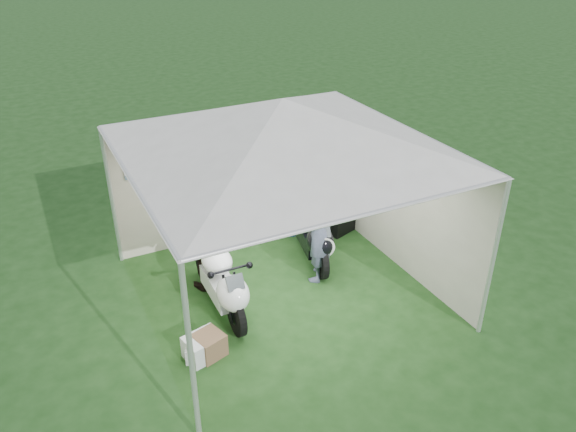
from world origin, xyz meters
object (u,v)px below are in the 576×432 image
object	(u,v)px
motorcycle_white	(221,279)
motorcycle_black	(312,231)
equipment_box	(338,218)
canopy_tent	(282,129)
paddock_stand	(298,225)
crate_0	(204,346)
crate_1	(209,345)
crate_2	(198,352)
person_blue_jacket	(319,232)
person_dark_jacket	(205,238)

from	to	relation	value
motorcycle_white	motorcycle_black	world-z (taller)	motorcycle_white
motorcycle_black	equipment_box	distance (m)	1.08
canopy_tent	paddock_stand	world-z (taller)	canopy_tent
crate_0	equipment_box	bearing A→B (deg)	32.14
crate_1	crate_2	distance (m)	0.17
motorcycle_white	person_blue_jacket	size ratio (longest dim) A/B	1.17
motorcycle_black	motorcycle_white	bearing A→B (deg)	-147.73
canopy_tent	paddock_stand	bearing A→B (deg)	55.10
motorcycle_white	motorcycle_black	size ratio (longest dim) A/B	1.02
person_dark_jacket	crate_2	distance (m)	1.79
motorcycle_white	paddock_stand	size ratio (longest dim) A/B	4.87
paddock_stand	motorcycle_black	bearing A→B (deg)	-102.62
person_blue_jacket	equipment_box	distance (m)	1.63
motorcycle_black	person_blue_jacket	xyz separation A→B (m)	(-0.18, -0.53, 0.30)
paddock_stand	equipment_box	size ratio (longest dim) A/B	0.78
paddock_stand	person_blue_jacket	distance (m)	1.57
person_dark_jacket	equipment_box	distance (m)	2.77
person_blue_jacket	crate_2	world-z (taller)	person_blue_jacket
person_blue_jacket	crate_1	xyz separation A→B (m)	(-2.11, -0.92, -0.66)
person_blue_jacket	crate_1	world-z (taller)	person_blue_jacket
motorcycle_black	paddock_stand	xyz separation A→B (m)	(0.19, 0.84, -0.37)
motorcycle_white	crate_1	bearing A→B (deg)	-120.30
person_dark_jacket	canopy_tent	bearing A→B (deg)	162.46
crate_0	crate_2	bearing A→B (deg)	-169.27
crate_2	person_blue_jacket	bearing A→B (deg)	22.19
canopy_tent	motorcycle_black	size ratio (longest dim) A/B	3.01
person_dark_jacket	crate_1	distance (m)	1.70
canopy_tent	person_blue_jacket	size ratio (longest dim) A/B	3.46
canopy_tent	crate_2	bearing A→B (deg)	-152.71
equipment_box	crate_0	distance (m)	3.81
person_blue_jacket	crate_2	xyz separation A→B (m)	(-2.27, -0.93, -0.71)
canopy_tent	crate_0	distance (m)	2.98
motorcycle_white	person_blue_jacket	bearing A→B (deg)	4.99
person_dark_jacket	person_blue_jacket	bearing A→B (deg)	177.86
crate_0	paddock_stand	bearing A→B (deg)	41.85
person_blue_jacket	equipment_box	size ratio (longest dim) A/B	3.26
person_dark_jacket	crate_0	distance (m)	1.72
crate_1	person_dark_jacket	bearing A→B (deg)	71.27
crate_1	paddock_stand	bearing A→B (deg)	42.75
crate_1	equipment_box	bearing A→B (deg)	32.80
crate_1	motorcycle_black	bearing A→B (deg)	32.30
equipment_box	motorcycle_black	bearing A→B (deg)	-145.88
motorcycle_black	paddock_stand	distance (m)	0.94
person_dark_jacket	crate_0	size ratio (longest dim) A/B	3.57
motorcycle_black	equipment_box	bearing A→B (deg)	46.74
canopy_tent	crate_2	xyz separation A→B (m)	(-1.61, -0.83, -2.47)
motorcycle_white	person_blue_jacket	distance (m)	1.65
crate_2	canopy_tent	bearing A→B (deg)	27.29
motorcycle_white	crate_2	distance (m)	1.12
motorcycle_white	crate_1	xyz separation A→B (m)	(-0.49, -0.80, -0.37)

